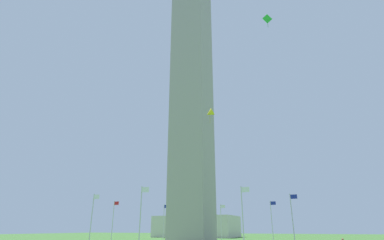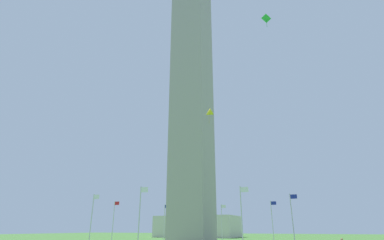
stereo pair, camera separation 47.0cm
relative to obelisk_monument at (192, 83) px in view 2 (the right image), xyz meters
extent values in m
cube|color=#A8A399|center=(0.00, 0.00, -3.66)|extent=(6.71, 6.71, 53.66)
cylinder|color=silver|center=(16.55, 0.00, -26.57)|extent=(0.14, 0.14, 7.83)
cube|color=#1E2D99|center=(17.10, 0.00, -23.11)|extent=(1.00, 0.03, 0.64)
cylinder|color=silver|center=(11.70, 11.70, -26.57)|extent=(0.14, 0.14, 7.83)
cube|color=#1E2D99|center=(12.25, 11.70, -23.11)|extent=(1.00, 0.03, 0.64)
cylinder|color=silver|center=(0.00, 16.55, -26.57)|extent=(0.14, 0.14, 7.83)
cube|color=white|center=(0.55, 16.55, -23.11)|extent=(1.00, 0.03, 0.64)
cylinder|color=silver|center=(-11.70, 11.70, -26.57)|extent=(0.14, 0.14, 7.83)
cube|color=#1E2D99|center=(-11.15, 11.70, -23.11)|extent=(1.00, 0.03, 0.64)
cylinder|color=silver|center=(-16.55, 0.00, -26.57)|extent=(0.14, 0.14, 7.83)
cube|color=red|center=(-16.00, 0.00, -23.11)|extent=(1.00, 0.03, 0.64)
cylinder|color=silver|center=(-11.70, -11.70, -26.57)|extent=(0.14, 0.14, 7.83)
cube|color=white|center=(-11.15, -11.70, -23.11)|extent=(1.00, 0.03, 0.64)
cylinder|color=silver|center=(0.00, -16.55, -26.57)|extent=(0.14, 0.14, 7.83)
cube|color=white|center=(0.55, -16.55, -23.11)|extent=(1.00, 0.03, 0.64)
cylinder|color=silver|center=(11.70, -11.70, -26.57)|extent=(0.14, 0.14, 7.83)
cube|color=white|center=(12.25, -11.70, -23.11)|extent=(1.00, 0.03, 0.64)
sphere|color=#936B4C|center=(22.53, -10.60, -28.85)|extent=(0.24, 0.24, 0.24)
cube|color=green|center=(17.38, -14.35, -0.34)|extent=(1.35, 1.33, 0.54)
cylinder|color=#208035|center=(17.38, -14.35, -1.15)|extent=(0.04, 0.04, 1.22)
cone|color=yellow|center=(8.16, -12.99, -12.56)|extent=(1.51, 1.28, 1.39)
cylinder|color=#A4921C|center=(8.16, -12.99, -13.41)|extent=(0.04, 0.04, 1.27)
cube|color=beige|center=(-18.54, 48.48, -27.15)|extent=(26.16, 15.95, 6.67)
camera|label=1|loc=(20.85, -49.65, -27.73)|focal=27.79mm
camera|label=2|loc=(21.28, -49.47, -27.73)|focal=27.79mm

